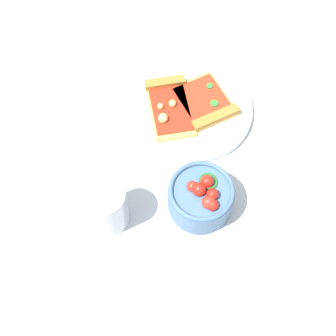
% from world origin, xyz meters
% --- Properties ---
extents(ground_plane, '(2.40, 2.40, 0.00)m').
position_xyz_m(ground_plane, '(0.00, 0.00, 0.00)').
color(ground_plane, silver).
rests_on(ground_plane, ground).
extents(plate, '(0.25, 0.25, 0.01)m').
position_xyz_m(plate, '(0.02, -0.02, 0.01)').
color(plate, white).
rests_on(plate, ground_plane).
extents(pizza_slice_near, '(0.16, 0.11, 0.03)m').
position_xyz_m(pizza_slice_near, '(0.03, 0.02, 0.02)').
color(pizza_slice_near, '#E5B256').
rests_on(pizza_slice_near, plate).
extents(pizza_slice_far, '(0.15, 0.15, 0.02)m').
position_xyz_m(pizza_slice_far, '(0.03, -0.06, 0.02)').
color(pizza_slice_far, '#E5B256').
rests_on(pizza_slice_far, plate).
extents(salad_bowl, '(0.12, 0.12, 0.08)m').
position_xyz_m(salad_bowl, '(-0.19, -0.04, 0.04)').
color(salad_bowl, '#4C7299').
rests_on(salad_bowl, ground_plane).
extents(soda_glass, '(0.07, 0.07, 0.10)m').
position_xyz_m(soda_glass, '(-0.21, 0.12, 0.05)').
color(soda_glass, silver).
rests_on(soda_glass, ground_plane).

